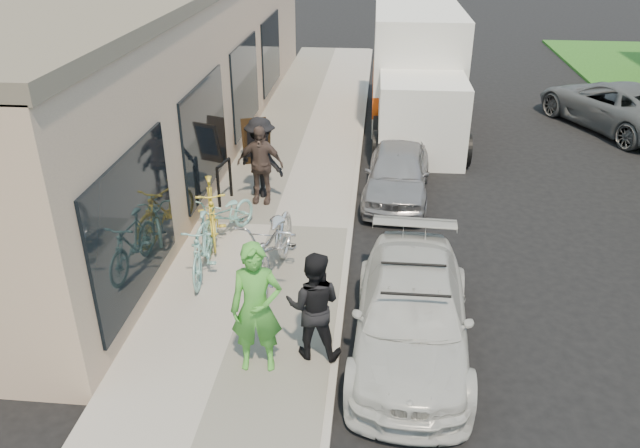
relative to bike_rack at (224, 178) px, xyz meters
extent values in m
plane|color=black|center=(3.15, -4.00, -0.69)|extent=(120.00, 120.00, 0.00)
cube|color=#9D978D|center=(1.15, -1.00, -0.61)|extent=(3.00, 34.00, 0.15)
cube|color=#A09B92|center=(2.70, -1.00, -0.62)|extent=(0.12, 34.00, 0.13)
cube|color=#C8AA8B|center=(-2.10, 4.00, 1.31)|extent=(3.50, 20.00, 4.00)
cube|color=black|center=(-0.33, -4.00, 0.91)|extent=(0.06, 3.00, 2.20)
cube|color=black|center=(-0.33, 0.00, 0.91)|extent=(0.06, 3.00, 2.20)
cube|color=black|center=(-0.33, 4.00, 0.91)|extent=(0.06, 3.00, 2.20)
cube|color=black|center=(-0.33, 8.00, 0.91)|extent=(0.06, 3.00, 2.20)
cylinder|color=black|center=(-0.06, -0.28, -0.11)|extent=(0.06, 0.06, 0.86)
cylinder|color=black|center=(0.06, 0.28, -0.11)|extent=(0.06, 0.06, 0.86)
cylinder|color=black|center=(0.00, 0.00, 0.32)|extent=(0.18, 0.57, 0.06)
cube|color=black|center=(0.31, 2.13, -0.02)|extent=(0.67, 0.46, 1.03)
cube|color=black|center=(0.18, 2.48, -0.02)|extent=(0.67, 0.46, 1.03)
cube|color=black|center=(0.32, 2.09, 0.03)|extent=(0.53, 0.33, 0.74)
imported|color=silver|center=(3.76, -4.37, -0.10)|extent=(1.82, 4.12, 1.18)
cylinder|color=black|center=(3.76, -4.81, 0.51)|extent=(0.93, 0.04, 0.04)
cylinder|color=black|center=(3.76, -4.03, 0.51)|extent=(0.93, 0.04, 0.04)
imported|color=gray|center=(3.63, 0.91, -0.11)|extent=(1.60, 3.47, 1.15)
cube|color=white|center=(4.23, 3.43, 0.32)|extent=(2.15, 2.15, 2.01)
cube|color=black|center=(4.23, 3.43, 0.74)|extent=(1.96, 0.09, 0.95)
cube|color=white|center=(4.18, 6.60, 0.95)|extent=(2.51, 4.48, 3.07)
cube|color=#D6450C|center=(4.18, 6.60, 0.26)|extent=(2.53, 4.51, 0.58)
cylinder|color=black|center=(3.18, 2.88, -0.27)|extent=(0.28, 0.85, 0.85)
cylinder|color=black|center=(5.30, 2.92, -0.27)|extent=(0.28, 0.85, 0.85)
cylinder|color=black|center=(3.16, 4.05, -0.27)|extent=(0.28, 0.85, 0.85)
cylinder|color=black|center=(5.28, 4.08, -0.27)|extent=(0.28, 0.85, 0.85)
cylinder|color=black|center=(3.10, 8.07, -0.27)|extent=(0.28, 0.85, 0.85)
cylinder|color=black|center=(5.21, 8.10, -0.27)|extent=(0.28, 0.85, 0.85)
imported|color=#505355|center=(9.89, 6.39, -0.02)|extent=(4.02, 5.28, 1.33)
imported|color=silver|center=(1.56, -3.00, 0.12)|extent=(1.05, 2.56, 1.32)
imported|color=green|center=(1.69, -5.17, 0.40)|extent=(0.73, 0.52, 1.88)
imported|color=black|center=(2.40, -4.83, 0.26)|extent=(0.81, 0.64, 1.60)
imported|color=#86C8C1|center=(0.31, -2.89, -0.03)|extent=(0.63, 1.74, 1.03)
imported|color=#86C8C1|center=(0.39, -1.58, -0.10)|extent=(1.24, 1.74, 0.87)
imported|color=yellow|center=(0.14, -1.61, 0.02)|extent=(1.04, 1.92, 1.11)
imported|color=black|center=(0.72, 0.42, 0.33)|extent=(1.29, 1.14, 1.74)
imported|color=#4F3F39|center=(0.76, 0.08, 0.29)|extent=(1.00, 0.46, 1.67)
camera|label=1|loc=(3.17, -11.78, 5.12)|focal=35.00mm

